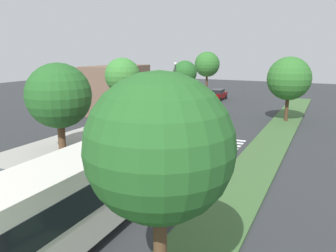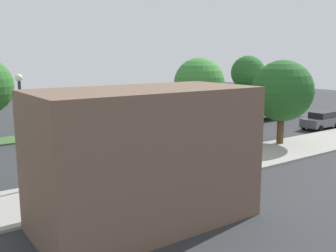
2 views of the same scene
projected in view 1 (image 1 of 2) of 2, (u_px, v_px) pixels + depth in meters
ground_plane at (187, 137)px, 30.92m from camera, size 120.00×120.00×0.00m
sidewalk at (112, 127)px, 34.40m from camera, size 60.00×4.95×0.14m
median_strip at (269, 145)px, 27.83m from camera, size 60.00×3.00×0.14m
crosswalk at (180, 141)px, 29.53m from camera, size 4.95×10.42×0.01m
fire_truck at (165, 120)px, 28.38m from camera, size 9.52×2.94×3.63m
parked_car_east at (218, 94)px, 53.40m from camera, size 4.49×2.06×1.69m
transit_bus at (85, 187)px, 14.06m from camera, size 11.66×3.03×3.64m
bus_stop_shelter at (156, 100)px, 40.12m from camera, size 3.50×1.40×2.46m
bench_near_shelter at (138, 117)px, 36.89m from camera, size 1.60×0.50×0.90m
bench_west_of_shelter at (123, 122)px, 34.14m from camera, size 1.60×0.50×0.90m
street_lamp at (175, 82)px, 42.76m from camera, size 0.36×0.36×6.09m
storefront_building at (117, 89)px, 42.90m from camera, size 9.32×5.46×5.81m
sidewalk_tree_far_west at (59, 96)px, 25.18m from camera, size 4.88×4.88×6.71m
sidewalk_tree_west at (122, 76)px, 32.58m from camera, size 3.40×3.40×6.88m
sidewalk_tree_center at (185, 73)px, 46.29m from camera, size 3.29×3.29×6.20m
sidewalk_tree_east at (207, 64)px, 54.11m from camera, size 4.00×4.00×7.35m
median_tree_far_west at (160, 148)px, 9.37m from camera, size 4.24×4.24×7.08m
median_tree_west at (289, 79)px, 36.17m from camera, size 4.63×4.63×6.93m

